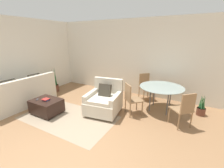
# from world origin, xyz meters

# --- Properties ---
(ground_plane) EXTENTS (20.00, 20.00, 0.00)m
(ground_plane) POSITION_xyz_m (0.00, 0.00, 0.00)
(ground_plane) COLOR #936B47
(wall_back) EXTENTS (12.00, 0.06, 2.75)m
(wall_back) POSITION_xyz_m (0.00, 3.50, 1.38)
(wall_back) COLOR white
(wall_back) RESTS_ON ground_plane
(wall_left) EXTENTS (0.06, 12.00, 2.75)m
(wall_left) POSITION_xyz_m (-3.22, 1.50, 1.38)
(wall_left) COLOR white
(wall_left) RESTS_ON ground_plane
(area_rug) EXTENTS (2.55, 1.47, 0.01)m
(area_rug) POSITION_xyz_m (-0.84, 0.84, 0.00)
(area_rug) COLOR gray
(area_rug) RESTS_ON ground_plane
(couch) EXTENTS (0.86, 2.04, 0.95)m
(couch) POSITION_xyz_m (-2.67, 0.74, 0.33)
(couch) COLOR beige
(couch) RESTS_ON ground_plane
(armchair) EXTENTS (1.01, 1.05, 0.95)m
(armchair) POSITION_xyz_m (-0.13, 1.59, 0.35)
(armchair) COLOR beige
(armchair) RESTS_ON ground_plane
(ottoman) EXTENTS (0.80, 0.62, 0.42)m
(ottoman) POSITION_xyz_m (-1.54, 0.74, 0.23)
(ottoman) COLOR black
(ottoman) RESTS_ON ground_plane
(book_stack) EXTENTS (0.18, 0.18, 0.05)m
(book_stack) POSITION_xyz_m (-1.52, 0.73, 0.44)
(book_stack) COLOR #2D478C
(book_stack) RESTS_ON ottoman
(tv_remote_primary) EXTENTS (0.12, 0.13, 0.01)m
(tv_remote_primary) POSITION_xyz_m (-1.78, 0.64, 0.42)
(tv_remote_primary) COLOR #333338
(tv_remote_primary) RESTS_ON ottoman
(potted_plant) EXTENTS (0.33, 0.33, 1.02)m
(potted_plant) POSITION_xyz_m (-2.84, 2.15, 0.26)
(potted_plant) COLOR brown
(potted_plant) RESTS_ON ground_plane
(dining_table) EXTENTS (1.25, 1.25, 0.74)m
(dining_table) POSITION_xyz_m (1.26, 2.52, 0.67)
(dining_table) COLOR #8C9E99
(dining_table) RESTS_ON ground_plane
(dining_chair_near_left) EXTENTS (0.59, 0.59, 0.90)m
(dining_chair_near_left) POSITION_xyz_m (0.59, 1.85, 0.52)
(dining_chair_near_left) COLOR #93704C
(dining_chair_near_left) RESTS_ON ground_plane
(dining_chair_near_right) EXTENTS (0.59, 0.59, 0.90)m
(dining_chair_near_right) POSITION_xyz_m (1.93, 1.85, 0.52)
(dining_chair_near_right) COLOR #93704C
(dining_chair_near_right) RESTS_ON ground_plane
(dining_chair_far_left) EXTENTS (0.59, 0.59, 0.90)m
(dining_chair_far_left) POSITION_xyz_m (0.59, 3.19, 0.52)
(dining_chair_far_left) COLOR #93704C
(dining_chair_far_left) RESTS_ON ground_plane
(potted_plant_small) EXTENTS (0.23, 0.23, 0.62)m
(potted_plant_small) POSITION_xyz_m (2.35, 2.76, 0.20)
(potted_plant_small) COLOR brown
(potted_plant_small) RESTS_ON ground_plane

